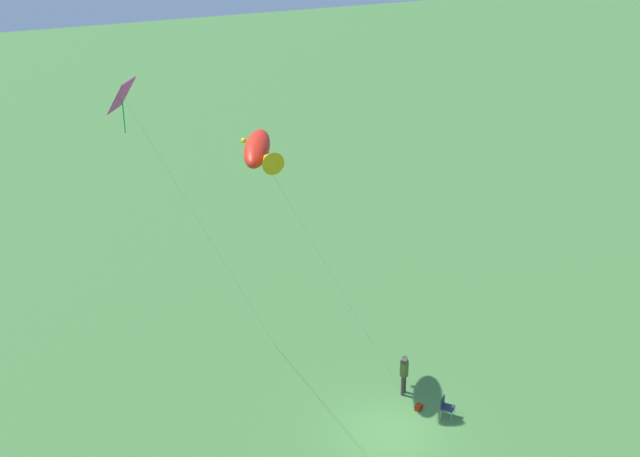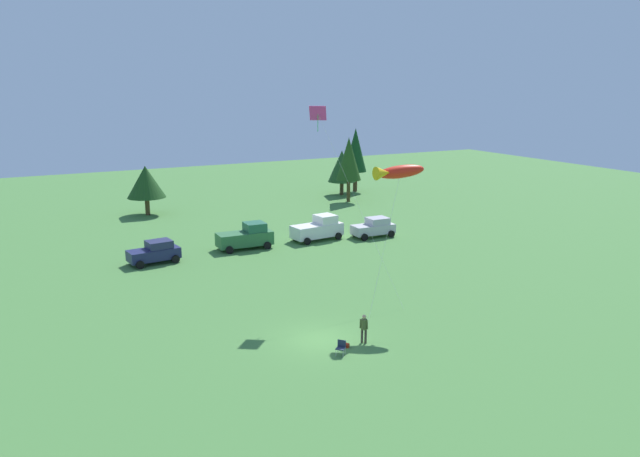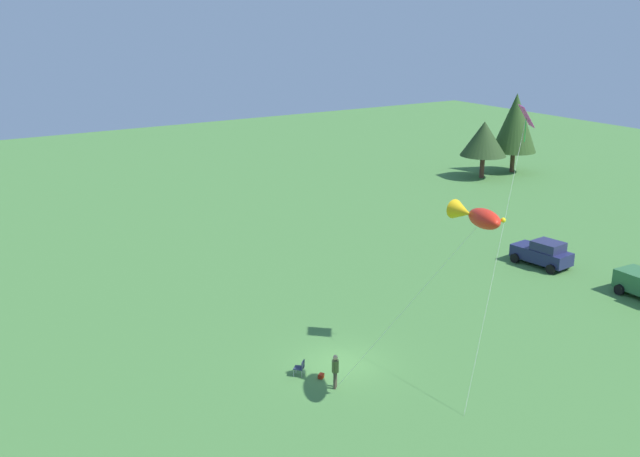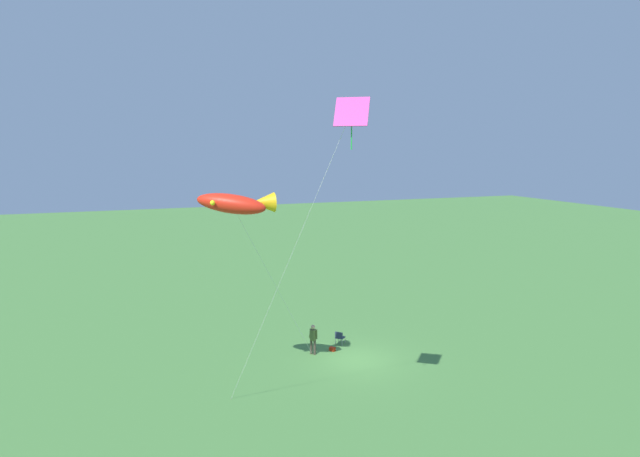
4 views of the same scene
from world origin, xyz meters
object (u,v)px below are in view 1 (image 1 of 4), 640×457
object	(u,v)px
person_kite_flyer	(404,372)
kite_large_fish	(260,151)
backpack_on_grass	(419,407)
kite_diamond_rainbow	(127,104)
folding_chair	(446,406)

from	to	relation	value
person_kite_flyer	kite_large_fish	world-z (taller)	kite_large_fish
backpack_on_grass	kite_diamond_rainbow	xyz separation A→B (m)	(3.27, 9.57, 12.30)
folding_chair	kite_diamond_rainbow	world-z (taller)	kite_diamond_rainbow
backpack_on_grass	kite_diamond_rainbow	bearing A→B (deg)	71.14
person_kite_flyer	folding_chair	distance (m)	2.18
backpack_on_grass	kite_large_fish	world-z (taller)	kite_large_fish
folding_chair	kite_diamond_rainbow	bearing A→B (deg)	-155.23
folding_chair	kite_large_fish	distance (m)	12.08
kite_diamond_rainbow	person_kite_flyer	bearing A→B (deg)	-102.26
person_kite_flyer	folding_chair	xyz separation A→B (m)	(-1.96, -0.79, -0.53)
person_kite_flyer	folding_chair	bearing A→B (deg)	-22.83
kite_diamond_rainbow	backpack_on_grass	bearing A→B (deg)	-108.86
kite_large_fish	kite_diamond_rainbow	size ratio (longest dim) A/B	0.74
person_kite_flyer	kite_diamond_rainbow	distance (m)	14.99
folding_chair	backpack_on_grass	distance (m)	1.12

